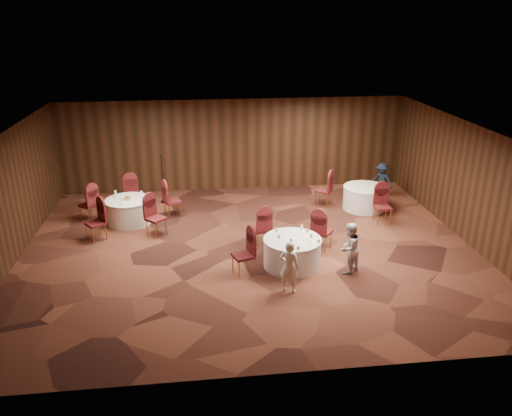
{
  "coord_description": "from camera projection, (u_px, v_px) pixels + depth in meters",
  "views": [
    {
      "loc": [
        -1.26,
        -12.01,
        5.95
      ],
      "look_at": [
        0.2,
        0.2,
        1.1
      ],
      "focal_mm": 35.0,
      "sensor_mm": 36.0,
      "label": 1
    }
  ],
  "objects": [
    {
      "name": "chairs_right",
      "position": [
        352.0,
        198.0,
        15.63
      ],
      "size": [
        2.03,
        2.28,
        1.0
      ],
      "color": "#440D19",
      "rests_on": "ground"
    },
    {
      "name": "mic_stand",
      "position": [
        163.0,
        188.0,
        16.56
      ],
      "size": [
        0.24,
        0.24,
        1.65
      ],
      "color": "black",
      "rests_on": "ground"
    },
    {
      "name": "man_c",
      "position": [
        382.0,
        180.0,
        16.94
      ],
      "size": [
        0.86,
        0.89,
        1.22
      ],
      "primitive_type": "imported",
      "rotation": [
        0.0,
        0.0,
        5.43
      ],
      "color": "black",
      "rests_on": "ground"
    },
    {
      "name": "room_shell",
      "position": [
        249.0,
        180.0,
        12.69
      ],
      "size": [
        12.0,
        12.0,
        12.0
      ],
      "color": "silver",
      "rests_on": "ground"
    },
    {
      "name": "woman_b",
      "position": [
        349.0,
        248.0,
        12.01
      ],
      "size": [
        0.8,
        0.78,
        1.29
      ],
      "primitive_type": "imported",
      "rotation": [
        0.0,
        0.0,
        3.85
      ],
      "color": "silver",
      "rests_on": "ground"
    },
    {
      "name": "woman_a",
      "position": [
        289.0,
        267.0,
        11.17
      ],
      "size": [
        0.54,
        0.47,
        1.25
      ],
      "primitive_type": "imported",
      "rotation": [
        0.0,
        0.0,
        2.68
      ],
      "color": "silver",
      "rests_on": "ground"
    },
    {
      "name": "chairs_left",
      "position": [
        129.0,
        207.0,
        14.92
      ],
      "size": [
        3.22,
        3.15,
        1.0
      ],
      "color": "#440D19",
      "rests_on": "ground"
    },
    {
      "name": "ground",
      "position": [
        250.0,
        249.0,
        13.41
      ],
      "size": [
        12.0,
        12.0,
        0.0
      ],
      "primitive_type": "plane",
      "color": "black",
      "rests_on": "ground"
    },
    {
      "name": "table_left",
      "position": [
        129.0,
        211.0,
        14.97
      ],
      "size": [
        1.36,
        1.36,
        0.74
      ],
      "color": "silver",
      "rests_on": "ground"
    },
    {
      "name": "tabletop_left",
      "position": [
        127.0,
        197.0,
        14.8
      ],
      "size": [
        0.86,
        0.72,
        0.22
      ],
      "color": "silver",
      "rests_on": "table_left"
    },
    {
      "name": "table_right",
      "position": [
        364.0,
        198.0,
        16.05
      ],
      "size": [
        1.39,
        1.39,
        0.74
      ],
      "color": "silver",
      "rests_on": "ground"
    },
    {
      "name": "table_main",
      "position": [
        292.0,
        252.0,
        12.4
      ],
      "size": [
        1.44,
        1.44,
        0.74
      ],
      "color": "silver",
      "rests_on": "ground"
    },
    {
      "name": "tabletop_right",
      "position": [
        374.0,
        185.0,
        15.63
      ],
      "size": [
        0.08,
        0.08,
        0.22
      ],
      "color": "silver",
      "rests_on": "table_right"
    },
    {
      "name": "tabletop_main",
      "position": [
        299.0,
        237.0,
        12.15
      ],
      "size": [
        1.08,
        1.11,
        0.22
      ],
      "color": "silver",
      "rests_on": "table_main"
    },
    {
      "name": "chairs_main",
      "position": [
        276.0,
        238.0,
        12.89
      ],
      "size": [
        2.91,
        2.17,
        1.0
      ],
      "color": "#440D19",
      "rests_on": "ground"
    }
  ]
}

